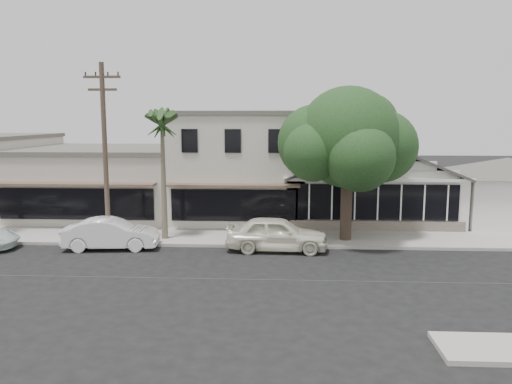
# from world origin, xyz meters

# --- Properties ---
(ground) EXTENTS (140.00, 140.00, 0.00)m
(ground) POSITION_xyz_m (0.00, 0.00, 0.00)
(ground) COLOR black
(ground) RESTS_ON ground
(sidewalk_north) EXTENTS (90.00, 3.50, 0.15)m
(sidewalk_north) POSITION_xyz_m (-8.00, 6.75, 0.07)
(sidewalk_north) COLOR #9E9991
(sidewalk_north) RESTS_ON ground
(corner_shop) EXTENTS (10.40, 8.60, 5.10)m
(corner_shop) POSITION_xyz_m (5.00, 12.47, 2.62)
(corner_shop) COLOR white
(corner_shop) RESTS_ON ground
(side_cottage) EXTENTS (6.00, 6.00, 3.00)m
(side_cottage) POSITION_xyz_m (13.20, 11.50, 1.50)
(side_cottage) COLOR white
(side_cottage) RESTS_ON ground
(row_building_near) EXTENTS (8.00, 10.00, 6.50)m
(row_building_near) POSITION_xyz_m (-3.00, 13.50, 3.25)
(row_building_near) COLOR beige
(row_building_near) RESTS_ON ground
(row_building_midnear) EXTENTS (10.00, 10.00, 4.20)m
(row_building_midnear) POSITION_xyz_m (-12.00, 13.50, 2.10)
(row_building_midnear) COLOR #BAB4A7
(row_building_midnear) RESTS_ON ground
(utility_pole) EXTENTS (1.80, 0.24, 9.00)m
(utility_pole) POSITION_xyz_m (-9.00, 5.20, 4.79)
(utility_pole) COLOR brown
(utility_pole) RESTS_ON ground
(car_0) EXTENTS (4.92, 2.10, 1.66)m
(car_0) POSITION_xyz_m (-0.50, 4.48, 0.83)
(car_0) COLOR silver
(car_0) RESTS_ON ground
(car_1) EXTENTS (4.70, 2.04, 1.50)m
(car_1) POSITION_xyz_m (-8.59, 4.38, 0.75)
(car_1) COLOR white
(car_1) RESTS_ON ground
(shade_tree) EXTENTS (7.15, 6.47, 7.93)m
(shade_tree) POSITION_xyz_m (2.95, 6.56, 5.22)
(shade_tree) COLOR #45342A
(shade_tree) RESTS_ON ground
(palm_east) EXTENTS (2.46, 2.46, 7.10)m
(palm_east) POSITION_xyz_m (-6.33, 6.06, 6.07)
(palm_east) COLOR #726651
(palm_east) RESTS_ON ground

